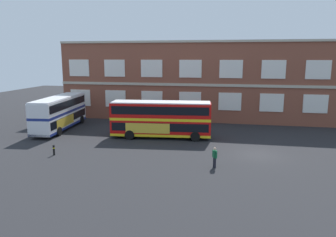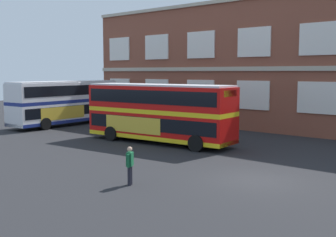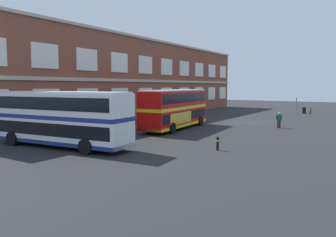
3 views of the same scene
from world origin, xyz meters
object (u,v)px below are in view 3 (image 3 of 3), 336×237
at_px(double_decker_near, 62,118).
at_px(bus_stand_flag, 296,105).
at_px(station_litter_bin, 304,110).
at_px(waiting_passenger, 279,119).
at_px(safety_bollard_west, 311,111).
at_px(double_decker_middle, 176,108).
at_px(safety_bollard_east, 218,143).

relative_size(double_decker_near, bus_stand_flag, 4.14).
bearing_deg(station_litter_bin, waiting_passenger, -176.94).
distance_m(station_litter_bin, safety_bollard_west, 1.07).
xyz_separation_m(station_litter_bin, safety_bollard_west, (-0.27, -1.04, -0.03)).
distance_m(double_decker_near, station_litter_bin, 41.70).
bearing_deg(double_decker_middle, station_litter_bin, -16.05).
height_order(double_decker_middle, safety_bollard_west, double_decker_middle).
height_order(double_decker_middle, bus_stand_flag, double_decker_middle).
bearing_deg(double_decker_near, bus_stand_flag, -14.12).
xyz_separation_m(double_decker_near, safety_bollard_west, (40.29, -10.57, -1.66)).
bearing_deg(safety_bollard_east, double_decker_near, 116.10).
distance_m(double_decker_near, double_decker_middle, 13.33).
xyz_separation_m(bus_stand_flag, safety_bollard_east, (-31.31, -0.98, -1.14)).
bearing_deg(safety_bollard_east, safety_bollard_west, -0.76).
bearing_deg(double_decker_near, safety_bollard_west, -14.71).
xyz_separation_m(bus_stand_flag, safety_bollard_west, (4.02, -1.45, -1.14)).
bearing_deg(safety_bollard_east, bus_stand_flag, 1.79).
height_order(double_decker_middle, safety_bollard_east, double_decker_middle).
relative_size(double_decker_middle, station_litter_bin, 10.86).
bearing_deg(waiting_passenger, safety_bollard_east, 177.87).
xyz_separation_m(double_decker_near, station_litter_bin, (40.56, -9.54, -1.63)).
height_order(double_decker_near, bus_stand_flag, double_decker_near).
xyz_separation_m(double_decker_near, safety_bollard_east, (4.95, -10.10, -1.66)).
xyz_separation_m(double_decker_middle, station_litter_bin, (27.34, -7.86, -1.63)).
xyz_separation_m(double_decker_middle, waiting_passenger, (6.47, -8.98, -1.22)).
bearing_deg(safety_bollard_west, safety_bollard_east, 179.24).
bearing_deg(station_litter_bin, double_decker_middle, 163.95).
xyz_separation_m(station_litter_bin, safety_bollard_east, (-35.61, -0.57, -0.03)).
bearing_deg(double_decker_middle, waiting_passenger, -54.22).
height_order(bus_stand_flag, safety_bollard_east, bus_stand_flag).
relative_size(station_litter_bin, safety_bollard_east, 1.08).
distance_m(waiting_passenger, safety_bollard_east, 14.76).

